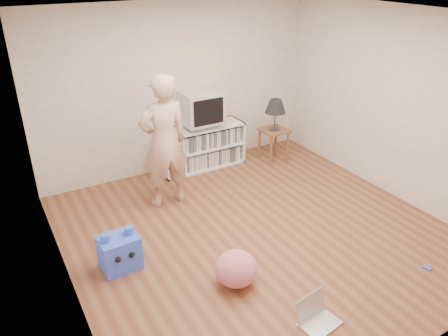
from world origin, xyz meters
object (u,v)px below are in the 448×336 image
Objects in this scene: media_unit at (201,147)px; plush_blue at (120,252)px; dvd_deck at (201,125)px; crt_tv at (201,107)px; side_table at (274,137)px; person at (164,142)px; table_lamp at (275,107)px; laptop at (316,315)px; plush_pink at (236,269)px.

media_unit is 2.89× the size of plush_blue.
crt_tv reaches higher than dvd_deck.
person reaches higher than side_table.
table_lamp is 3.75m from laptop.
laptop is (-0.62, -3.56, -0.66)m from dvd_deck.
crt_tv is 3.73m from laptop.
media_unit is 0.76× the size of person.
laptop is at bearing -54.70° from plush_blue.
media_unit is at bearing 40.19° from plush_blue.
media_unit is at bearing 90.00° from crt_tv.
plush_pink reaches higher than laptop.
crt_tv is at bearing -90.00° from dvd_deck.
dvd_deck reaches higher than media_unit.
laptop is 0.92× the size of plush_pink.
crt_tv reaches higher than media_unit.
plush_blue reaches higher than plush_pink.
plush_blue is (-1.35, 1.71, 0.14)m from laptop.
plush_blue is (-1.98, -1.85, -0.53)m from dvd_deck.
side_table is (1.16, -0.37, -0.60)m from crt_tv.
media_unit is 1.23m from side_table.
plush_pink is (-2.16, -2.35, -0.75)m from table_lamp.
plush_blue is at bearing -136.98° from crt_tv.
side_table is at bearing -168.79° from person.
person is (-0.96, -0.80, 0.19)m from dvd_deck.
plush_blue reaches higher than laptop.
crt_tv is at bearing -90.00° from media_unit.
dvd_deck reaches higher than laptop.
crt_tv is at bearing 162.53° from side_table.
plush_blue is (-3.14, -1.48, -0.74)m from table_lamp.
plush_pink is at bearing 88.49° from person.
media_unit is 2.72m from plush_blue.
plush_blue is at bearing 138.23° from plush_pink.
laptop is at bearing -99.88° from media_unit.
person reaches higher than media_unit.
dvd_deck is 0.29m from crt_tv.
laptop is 0.92m from plush_pink.
crt_tv is 3.01m from plush_pink.
table_lamp is (1.16, -0.37, 0.21)m from dvd_deck.
dvd_deck is 1.08× the size of laptop.
person is at bearing 88.79° from plush_pink.
plush_pink is (-2.16, -2.35, -0.23)m from side_table.
media_unit is at bearing -139.84° from person.
media_unit is 1.38m from person.
person reaches higher than plush_blue.
table_lamp reaches higher than side_table.
table_lamp reaches higher than dvd_deck.
dvd_deck is 0.24× the size of person.
crt_tv is at bearing 69.80° from plush_pink.
person is 2.05m from plush_pink.
plush_pink is at bearing 105.71° from laptop.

